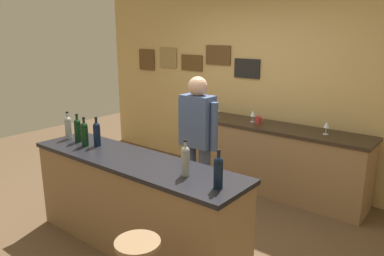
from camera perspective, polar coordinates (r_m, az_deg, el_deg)
The scene contains 15 objects.
ground_plane at distance 4.15m, azimuth -4.39°, elevation -15.36°, with size 10.00×10.00×0.00m, color brown.
back_wall at distance 5.31m, azimuth 10.37°, elevation 7.14°, with size 6.00×0.09×2.80m.
bar_counter at distance 3.69m, azimuth -8.86°, elevation -11.44°, with size 2.37×0.60×0.92m.
side_counter at distance 5.01m, azimuth 11.99°, elevation -4.60°, with size 2.51×0.56×0.90m.
bartender at distance 4.03m, azimuth 0.85°, elevation -1.73°, with size 0.52×0.21×1.62m.
wine_bottle_a at distance 4.30m, azimuth -18.54°, elevation 0.20°, with size 0.07×0.07×0.31m.
wine_bottle_b at distance 4.15m, azimuth -17.21°, elevation -0.20°, with size 0.07×0.07×0.31m.
wine_bottle_c at distance 3.98m, azimuth -16.23°, elevation -0.76°, with size 0.07×0.07×0.31m.
wine_bottle_d at distance 3.95m, azimuth -14.46°, elevation -0.76°, with size 0.07×0.07×0.31m.
wine_bottle_e at distance 3.03m, azimuth -1.02°, elevation -4.91°, with size 0.07×0.07×0.31m.
wine_bottle_f at distance 2.80m, azimuth 4.08°, elevation -6.64°, with size 0.07×0.07×0.31m.
wine_glass_a at distance 5.25m, azimuth 3.91°, elevation 2.90°, with size 0.07×0.07×0.16m.
wine_glass_b at distance 5.00m, azimuth 9.35°, elevation 2.17°, with size 0.07×0.07×0.16m.
wine_glass_c at distance 4.61m, azimuth 20.01°, elevation 0.40°, with size 0.07×0.07×0.16m.
coffee_mug at distance 4.94m, azimuth 10.16°, elevation 1.22°, with size 0.12×0.08×0.09m.
Camera 1 is at (2.48, -2.61, 2.07)m, focal length 34.60 mm.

